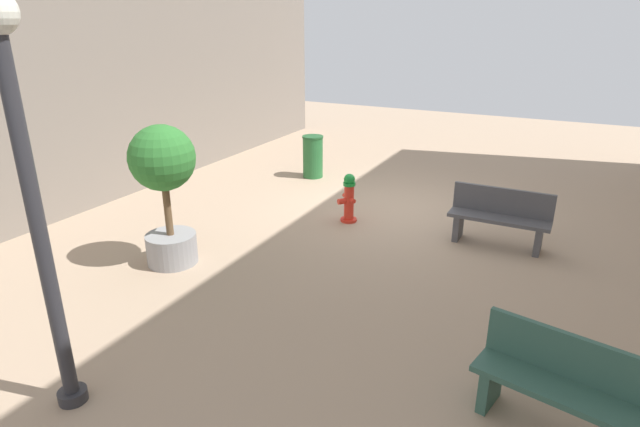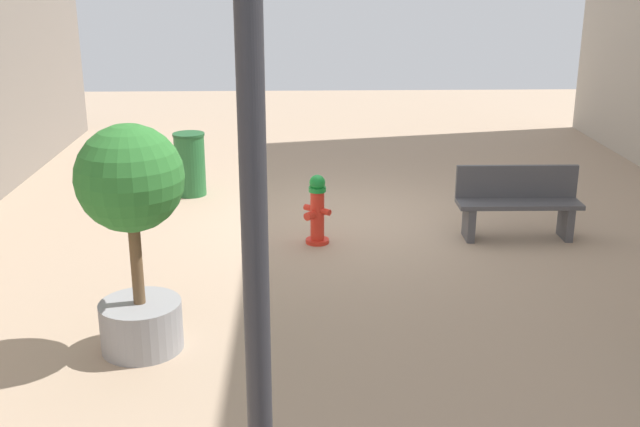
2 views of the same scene
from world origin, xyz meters
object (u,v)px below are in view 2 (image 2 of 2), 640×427
at_px(bench_near, 518,201).
at_px(trash_bin, 190,164).
at_px(street_lamp, 254,195).
at_px(fire_hydrant, 317,209).
at_px(planter_tree, 133,214).

height_order(bench_near, trash_bin, trash_bin).
distance_m(street_lamp, trash_bin, 8.31).
distance_m(fire_hydrant, street_lamp, 6.03).
height_order(fire_hydrant, street_lamp, street_lamp).
distance_m(planter_tree, trash_bin, 5.16).
bearing_deg(fire_hydrant, planter_tree, 58.53).
bearing_deg(planter_tree, bench_near, -145.72).
bearing_deg(trash_bin, planter_tree, 92.17).
xyz_separation_m(bench_near, street_lamp, (3.13, 5.86, 1.87)).
height_order(bench_near, street_lamp, street_lamp).
relative_size(bench_near, trash_bin, 1.64).
xyz_separation_m(fire_hydrant, bench_near, (-2.65, -0.16, 0.03)).
xyz_separation_m(fire_hydrant, street_lamp, (0.47, 5.70, 1.90)).
xyz_separation_m(planter_tree, trash_bin, (0.19, -5.09, -0.84)).
height_order(planter_tree, trash_bin, planter_tree).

